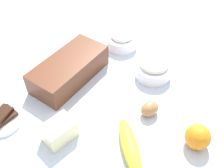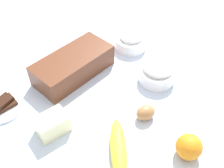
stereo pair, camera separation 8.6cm
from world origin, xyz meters
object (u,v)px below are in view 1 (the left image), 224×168
flour_bowl (153,68)px  chocolate_plate (1,119)px  loaf_pan (69,69)px  sugar_bowl (122,39)px  egg_near_butter (150,109)px  banana (130,147)px  orange_fruit (198,137)px  butter_block (59,131)px

flour_bowl → chocolate_plate: size_ratio=0.96×
loaf_pan → flour_bowl: (0.13, -0.26, -0.01)m
flour_bowl → sugar_bowl: size_ratio=1.00×
egg_near_butter → loaf_pan: bearing=82.3°
flour_bowl → banana: bearing=-173.6°
orange_fruit → flour_bowl: bearing=41.6°
banana → butter_block: butter_block is taller
banana → chocolate_plate: 0.40m
egg_near_butter → chocolate_plate: 0.45m
loaf_pan → sugar_bowl: (0.24, -0.09, -0.01)m
loaf_pan → banana: loaf_pan is taller
butter_block → egg_near_butter: (0.19, -0.21, -0.01)m
sugar_bowl → flour_bowl: bearing=-124.6°
sugar_bowl → banana: sugar_bowl is taller
butter_block → chocolate_plate: (-0.02, 0.19, -0.02)m
loaf_pan → sugar_bowl: 0.26m
butter_block → chocolate_plate: bearing=96.5°
banana → egg_near_butter: (0.15, -0.01, 0.00)m
flour_bowl → egg_near_butter: bearing=-165.8°
flour_bowl → egg_near_butter: flour_bowl is taller
loaf_pan → sugar_bowl: bearing=-10.0°
flour_bowl → orange_fruit: bearing=-138.4°
loaf_pan → egg_near_butter: size_ratio=5.01×
orange_fruit → chocolate_plate: bearing=105.7°
orange_fruit → butter_block: 0.38m
loaf_pan → flour_bowl: size_ratio=2.41×
loaf_pan → orange_fruit: loaf_pan is taller
loaf_pan → chocolate_plate: size_ratio=2.31×
orange_fruit → butter_block: orange_fruit is taller
sugar_bowl → egg_near_butter: bearing=-143.6°
flour_bowl → butter_block: 0.39m
orange_fruit → chocolate_plate: orange_fruit is taller
egg_near_butter → banana: bearing=177.1°
sugar_bowl → egg_near_butter: (-0.28, -0.21, -0.01)m
loaf_pan → banana: 0.35m
banana → chocolate_plate: (-0.06, 0.39, -0.01)m
flour_bowl → sugar_bowl: (0.11, 0.17, -0.00)m
flour_bowl → butter_block: size_ratio=1.39×
butter_block → chocolate_plate: 0.19m
flour_bowl → banana: 0.32m
egg_near_butter → orange_fruit: bearing=-108.8°
butter_block → flour_bowl: bearing=-24.6°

